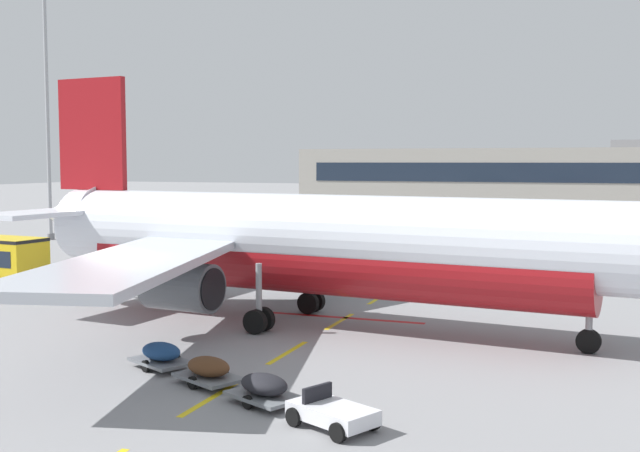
# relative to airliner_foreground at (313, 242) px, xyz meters

# --- Properties ---
(apron_paint_markings) EXTENTS (8.00, 96.55, 0.01)m
(apron_paint_markings) POSITION_rel_airliner_foreground_xyz_m (0.95, 17.89, -3.95)
(apron_paint_markings) COLOR yellow
(apron_paint_markings) RESTS_ON ground
(airliner_foreground) EXTENTS (34.82, 34.42, 12.20)m
(airliner_foreground) POSITION_rel_airliner_foreground_xyz_m (0.00, 0.00, 0.00)
(airliner_foreground) COLOR silver
(airliner_foreground) RESTS_ON ground
(catering_truck) EXTENTS (4.59, 7.40, 3.14)m
(catering_truck) POSITION_rel_airliner_foreground_xyz_m (-16.78, 20.97, -2.30)
(catering_truck) COLOR black
(catering_truck) RESTS_ON ground
(baggage_train) EXTENTS (11.07, 6.41, 1.14)m
(baggage_train) POSITION_rel_airliner_foreground_xyz_m (1.53, -11.31, -3.42)
(baggage_train) COLOR silver
(baggage_train) RESTS_ON ground
(apron_light_mast_near) EXTENTS (1.80, 1.80, 29.50)m
(apron_light_mast_near) POSITION_rel_airliner_foreground_xyz_m (-38.67, 28.90, 14.03)
(apron_light_mast_near) COLOR slate
(apron_light_mast_near) RESTS_ON ground
(terminal_satellite) EXTENTS (97.24, 25.37, 11.82)m
(terminal_satellite) POSITION_rel_airliner_foreground_xyz_m (1.73, 128.64, 1.17)
(terminal_satellite) COLOR #9E998E
(terminal_satellite) RESTS_ON ground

